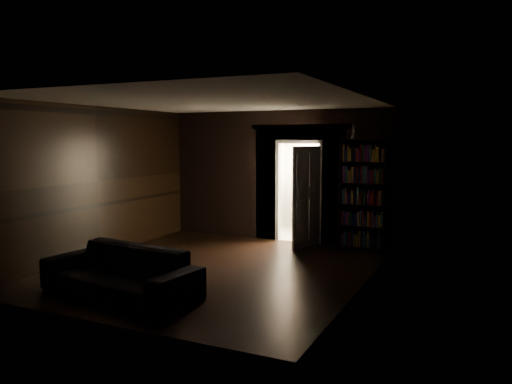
# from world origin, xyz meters

# --- Properties ---
(ground) EXTENTS (5.50, 5.50, 0.00)m
(ground) POSITION_xyz_m (0.00, 0.00, 0.00)
(ground) COLOR black
(ground) RESTS_ON ground
(room_walls) EXTENTS (5.02, 5.61, 2.84)m
(room_walls) POSITION_xyz_m (-0.01, 1.07, 1.68)
(room_walls) COLOR black
(room_walls) RESTS_ON ground
(kitchen_alcove) EXTENTS (2.20, 1.80, 2.60)m
(kitchen_alcove) POSITION_xyz_m (0.50, 3.87, 1.21)
(kitchen_alcove) COLOR beige
(kitchen_alcove) RESTS_ON ground
(sofa) EXTENTS (2.45, 1.30, 0.90)m
(sofa) POSITION_xyz_m (-0.46, -1.82, 0.45)
(sofa) COLOR black
(sofa) RESTS_ON ground
(bookshelf) EXTENTS (0.96, 0.60, 2.20)m
(bookshelf) POSITION_xyz_m (1.92, 2.55, 1.10)
(bookshelf) COLOR black
(bookshelf) RESTS_ON ground
(refrigerator) EXTENTS (0.93, 0.90, 1.65)m
(refrigerator) POSITION_xyz_m (0.42, 4.03, 0.82)
(refrigerator) COLOR silver
(refrigerator) RESTS_ON ground
(door) EXTENTS (0.34, 0.82, 2.05)m
(door) POSITION_xyz_m (0.83, 2.33, 1.02)
(door) COLOR white
(door) RESTS_ON ground
(figurine) EXTENTS (0.11, 0.11, 0.27)m
(figurine) POSITION_xyz_m (1.69, 2.58, 2.34)
(figurine) COLOR white
(figurine) RESTS_ON bookshelf
(bottles) EXTENTS (0.57, 0.28, 0.24)m
(bottles) POSITION_xyz_m (0.44, 4.06, 1.77)
(bottles) COLOR black
(bottles) RESTS_ON refrigerator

